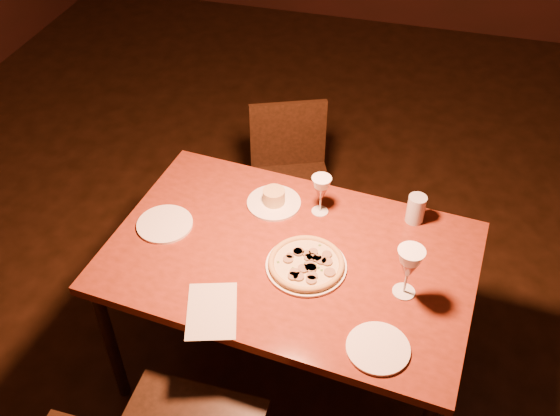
# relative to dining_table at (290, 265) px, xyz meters

# --- Properties ---
(floor) EXTENTS (7.00, 7.00, 0.00)m
(floor) POSITION_rel_dining_table_xyz_m (0.20, -0.01, -0.64)
(floor) COLOR #311B10
(floor) RESTS_ON ground
(dining_table) EXTENTS (1.39, 0.96, 0.70)m
(dining_table) POSITION_rel_dining_table_xyz_m (0.00, 0.00, 0.00)
(dining_table) COLOR maroon
(dining_table) RESTS_ON floor
(chair_far) EXTENTS (0.48, 0.48, 0.77)m
(chair_far) POSITION_rel_dining_table_xyz_m (-0.20, 0.78, -0.21)
(chair_far) COLOR black
(chair_far) RESTS_ON floor
(pizza_plate) EXTENTS (0.29, 0.29, 0.03)m
(pizza_plate) POSITION_rel_dining_table_xyz_m (0.07, -0.05, 0.08)
(pizza_plate) COLOR white
(pizza_plate) RESTS_ON dining_table
(ramekin_saucer) EXTENTS (0.21, 0.21, 0.07)m
(ramekin_saucer) POSITION_rel_dining_table_xyz_m (-0.13, 0.25, 0.08)
(ramekin_saucer) COLOR white
(ramekin_saucer) RESTS_ON dining_table
(wine_glass_far) EXTENTS (0.08, 0.08, 0.17)m
(wine_glass_far) POSITION_rel_dining_table_xyz_m (0.05, 0.25, 0.15)
(wine_glass_far) COLOR #A35544
(wine_glass_far) RESTS_ON dining_table
(wine_glass_right) EXTENTS (0.09, 0.09, 0.20)m
(wine_glass_right) POSITION_rel_dining_table_xyz_m (0.42, -0.07, 0.16)
(wine_glass_right) COLOR #A35544
(wine_glass_right) RESTS_ON dining_table
(water_tumbler) EXTENTS (0.07, 0.07, 0.12)m
(water_tumbler) POSITION_rel_dining_table_xyz_m (0.41, 0.30, 0.12)
(water_tumbler) COLOR #B4BCC5
(water_tumbler) RESTS_ON dining_table
(side_plate_left) EXTENTS (0.21, 0.21, 0.01)m
(side_plate_left) POSITION_rel_dining_table_xyz_m (-0.50, 0.02, 0.07)
(side_plate_left) COLOR white
(side_plate_left) RESTS_ON dining_table
(side_plate_near) EXTENTS (0.20, 0.20, 0.01)m
(side_plate_near) POSITION_rel_dining_table_xyz_m (0.37, -0.33, 0.07)
(side_plate_near) COLOR white
(side_plate_near) RESTS_ON dining_table
(menu_card) EXTENTS (0.23, 0.28, 0.00)m
(menu_card) POSITION_rel_dining_table_xyz_m (-0.18, -0.32, 0.06)
(menu_card) COLOR beige
(menu_card) RESTS_ON dining_table
(pendant_light) EXTENTS (0.12, 0.12, 0.12)m
(pendant_light) POSITION_rel_dining_table_xyz_m (0.00, 0.00, 0.96)
(pendant_light) COLOR #EF7443
(pendant_light) RESTS_ON ceiling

